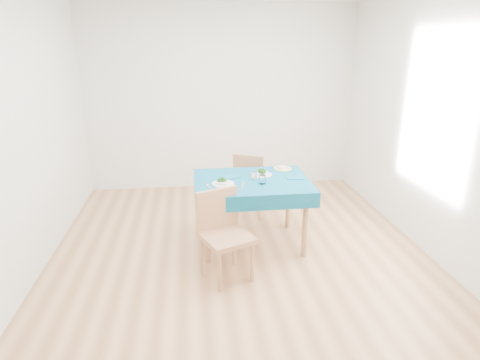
{
  "coord_description": "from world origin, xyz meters",
  "views": [
    {
      "loc": [
        -0.47,
        -3.77,
        2.16
      ],
      "look_at": [
        0.0,
        0.0,
        0.85
      ],
      "focal_mm": 30.0,
      "sensor_mm": 36.0,
      "label": 1
    }
  ],
  "objects": [
    {
      "name": "bowl_near",
      "position": [
        -0.16,
        0.15,
        0.79
      ],
      "size": [
        0.23,
        0.23,
        0.07
      ],
      "primitive_type": null,
      "color": "white",
      "rests_on": "table"
    },
    {
      "name": "bread_slice",
      "position": [
        0.58,
        0.6,
        0.78
      ],
      "size": [
        0.14,
        0.14,
        0.02
      ],
      "primitive_type": "cube",
      "rotation": [
        0.0,
        0.0,
        0.39
      ],
      "color": "beige",
      "rests_on": "side_plate"
    },
    {
      "name": "knife_far",
      "position": [
        0.66,
        0.29,
        0.76
      ],
      "size": [
        0.04,
        0.2,
        0.0
      ],
      "primitive_type": "cube",
      "rotation": [
        0.0,
        0.0,
        -0.11
      ],
      "color": "silver",
      "rests_on": "table"
    },
    {
      "name": "fork_far",
      "position": [
        0.19,
        0.35,
        0.76
      ],
      "size": [
        0.04,
        0.19,
        0.0
      ],
      "primitive_type": "cube",
      "rotation": [
        0.0,
        0.0,
        0.07
      ],
      "color": "silver",
      "rests_on": "table"
    },
    {
      "name": "napkin_far",
      "position": [
        0.64,
        0.25,
        0.76
      ],
      "size": [
        0.19,
        0.13,
        0.01
      ],
      "primitive_type": "cube",
      "rotation": [
        0.0,
        0.0,
        -0.04
      ],
      "color": "#0E597A",
      "rests_on": "table"
    },
    {
      "name": "tumbler_center",
      "position": [
        0.19,
        0.27,
        0.8
      ],
      "size": [
        0.06,
        0.06,
        0.08
      ],
      "primitive_type": "cylinder",
      "color": "white",
      "rests_on": "table"
    },
    {
      "name": "napkin_near",
      "position": [
        -0.06,
        0.37,
        0.76
      ],
      "size": [
        0.24,
        0.2,
        0.01
      ],
      "primitive_type": "cube",
      "rotation": [
        0.0,
        0.0,
        0.3
      ],
      "color": "#0E597A",
      "rests_on": "table"
    },
    {
      "name": "side_plate",
      "position": [
        0.58,
        0.6,
        0.76
      ],
      "size": [
        0.21,
        0.21,
        0.01
      ],
      "primitive_type": "cylinder",
      "color": "#C4CF65",
      "rests_on": "table"
    },
    {
      "name": "chair_far",
      "position": [
        0.29,
        1.07,
        0.48
      ],
      "size": [
        0.52,
        0.54,
        0.97
      ],
      "primitive_type": "cube",
      "rotation": [
        0.0,
        0.0,
        2.73
      ],
      "color": "#9C6B49",
      "rests_on": "ground"
    },
    {
      "name": "bowl_far",
      "position": [
        0.3,
        0.39,
        0.79
      ],
      "size": [
        0.22,
        0.22,
        0.07
      ],
      "primitive_type": null,
      "color": "white",
      "rests_on": "table"
    },
    {
      "name": "room_shell",
      "position": [
        0.0,
        0.0,
        1.35
      ],
      "size": [
        4.02,
        4.52,
        2.73
      ],
      "color": "#9B6840",
      "rests_on": "ground"
    },
    {
      "name": "chair_near",
      "position": [
        -0.17,
        -0.41,
        0.53
      ],
      "size": [
        0.58,
        0.6,
        1.07
      ],
      "primitive_type": "cube",
      "rotation": [
        0.0,
        0.0,
        0.4
      ],
      "color": "#9C6B49",
      "rests_on": "ground"
    },
    {
      "name": "tumbler_side",
      "position": [
        0.25,
        0.12,
        0.81
      ],
      "size": [
        0.07,
        0.07,
        0.09
      ],
      "primitive_type": "cylinder",
      "color": "white",
      "rests_on": "table"
    },
    {
      "name": "table",
      "position": [
        0.16,
        0.25,
        0.38
      ],
      "size": [
        1.22,
        0.93,
        0.76
      ],
      "primitive_type": "cube",
      "color": "#0A4F6E",
      "rests_on": "ground"
    },
    {
      "name": "fork_near",
      "position": [
        -0.31,
        0.12,
        0.76
      ],
      "size": [
        0.06,
        0.17,
        0.0
      ],
      "primitive_type": "cube",
      "rotation": [
        0.0,
        0.0,
        0.24
      ],
      "color": "silver",
      "rests_on": "table"
    },
    {
      "name": "knife_near",
      "position": [
        0.04,
        0.09,
        0.76
      ],
      "size": [
        0.06,
        0.22,
        0.0
      ],
      "primitive_type": "cube",
      "rotation": [
        0.0,
        0.0,
        -0.22
      ],
      "color": "silver",
      "rests_on": "table"
    }
  ]
}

